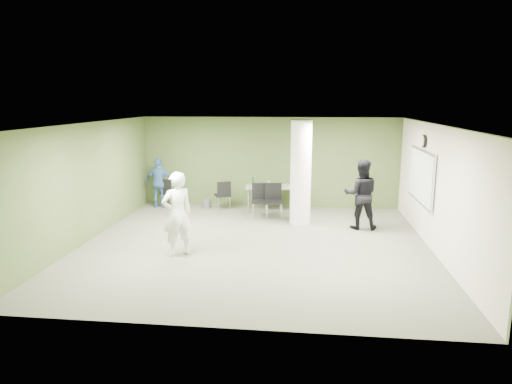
# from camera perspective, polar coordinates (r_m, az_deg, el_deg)

# --- Properties ---
(floor) EXTENTS (8.00, 8.00, 0.00)m
(floor) POSITION_cam_1_polar(r_m,az_deg,el_deg) (10.72, -0.10, -6.59)
(floor) COLOR #4E4D3D
(floor) RESTS_ON ground
(ceiling) EXTENTS (8.00, 8.00, 0.00)m
(ceiling) POSITION_cam_1_polar(r_m,az_deg,el_deg) (10.21, -0.11, 8.52)
(ceiling) COLOR white
(ceiling) RESTS_ON wall_back
(wall_back) EXTENTS (8.00, 2.80, 0.02)m
(wall_back) POSITION_cam_1_polar(r_m,az_deg,el_deg) (14.31, 1.75, 3.73)
(wall_back) COLOR #49592A
(wall_back) RESTS_ON floor
(wall_left) EXTENTS (0.02, 8.00, 2.80)m
(wall_left) POSITION_cam_1_polar(r_m,az_deg,el_deg) (11.54, -20.26, 1.15)
(wall_left) COLOR #49592A
(wall_left) RESTS_ON floor
(wall_right_cream) EXTENTS (0.02, 8.00, 2.80)m
(wall_right_cream) POSITION_cam_1_polar(r_m,az_deg,el_deg) (10.69, 21.72, 0.27)
(wall_right_cream) COLOR beige
(wall_right_cream) RESTS_ON floor
(column) EXTENTS (0.56, 0.56, 2.80)m
(column) POSITION_cam_1_polar(r_m,az_deg,el_deg) (12.28, 5.62, 2.40)
(column) COLOR silver
(column) RESTS_ON floor
(whiteboard) EXTENTS (0.05, 2.30, 1.30)m
(whiteboard) POSITION_cam_1_polar(r_m,az_deg,el_deg) (11.80, 19.90, 1.88)
(whiteboard) COLOR silver
(whiteboard) RESTS_ON wall_right_cream
(wall_clock) EXTENTS (0.06, 0.32, 0.32)m
(wall_clock) POSITION_cam_1_polar(r_m,az_deg,el_deg) (11.70, 20.19, 5.99)
(wall_clock) COLOR black
(wall_clock) RESTS_ON wall_right_cream
(folding_table) EXTENTS (1.67, 0.86, 1.01)m
(folding_table) POSITION_cam_1_polar(r_m,az_deg,el_deg) (13.79, 2.00, 0.54)
(folding_table) COLOR #979792
(folding_table) RESTS_ON floor
(wastebasket) EXTENTS (0.25, 0.25, 0.28)m
(wastebasket) POSITION_cam_1_polar(r_m,az_deg,el_deg) (14.32, -6.21, -1.44)
(wastebasket) COLOR #4C4C4C
(wastebasket) RESTS_ON floor
(chair_back_left) EXTENTS (0.59, 0.59, 0.92)m
(chair_back_left) POSITION_cam_1_polar(r_m,az_deg,el_deg) (14.51, -10.94, 0.17)
(chair_back_left) COLOR black
(chair_back_left) RESTS_ON floor
(chair_back_right) EXTENTS (0.59, 0.59, 0.89)m
(chair_back_right) POSITION_cam_1_polar(r_m,az_deg,el_deg) (14.00, -4.13, -0.12)
(chair_back_right) COLOR black
(chair_back_right) RESTS_ON floor
(chair_table_left) EXTENTS (0.54, 0.54, 0.97)m
(chair_table_left) POSITION_cam_1_polar(r_m,az_deg,el_deg) (13.08, 0.50, -0.69)
(chair_table_left) COLOR black
(chair_table_left) RESTS_ON floor
(chair_table_right) EXTENTS (0.57, 0.57, 1.00)m
(chair_table_right) POSITION_cam_1_polar(r_m,az_deg,el_deg) (12.96, 2.21, -0.74)
(chair_table_right) COLOR black
(chair_table_right) RESTS_ON floor
(woman_white) EXTENTS (0.80, 0.76, 1.84)m
(woman_white) POSITION_cam_1_polar(r_m,az_deg,el_deg) (9.92, -9.81, -2.74)
(woman_white) COLOR white
(woman_white) RESTS_ON floor
(man_black) EXTENTS (0.89, 0.70, 1.82)m
(man_black) POSITION_cam_1_polar(r_m,az_deg,el_deg) (12.14, 12.98, -0.29)
(man_black) COLOR black
(man_black) RESTS_ON floor
(man_blue) EXTENTS (0.92, 0.39, 1.57)m
(man_blue) POSITION_cam_1_polar(r_m,az_deg,el_deg) (14.51, -11.98, 1.13)
(man_blue) COLOR #3F659D
(man_blue) RESTS_ON floor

